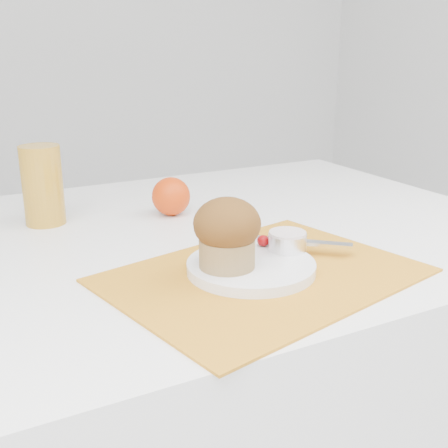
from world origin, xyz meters
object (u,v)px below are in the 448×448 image
plate (251,267)px  juice_glass (43,185)px  muffin (227,232)px  table (181,423)px  orange (171,196)px

plate → juice_glass: juice_glass is taller
plate → muffin: muffin is taller
plate → table: bearing=97.4°
muffin → table: bearing=87.0°
table → plate: 0.44m
plate → orange: orange is taller
orange → juice_glass: 0.23m
table → muffin: bearing=-93.0°
table → plate: size_ratio=6.73×
juice_glass → orange: bearing=-14.5°
orange → juice_glass: bearing=165.5°
plate → muffin: size_ratio=1.86×
juice_glass → table: bearing=-42.5°
plate → muffin: 0.07m
juice_glass → muffin: bearing=-65.4°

